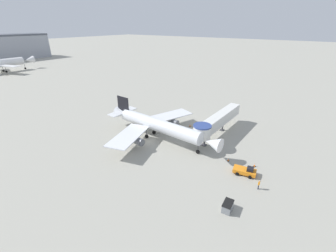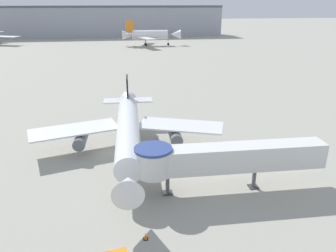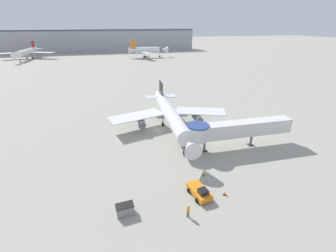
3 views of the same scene
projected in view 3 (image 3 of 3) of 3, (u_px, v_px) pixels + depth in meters
The scene contains 12 objects.
ground_plane at pixel (158, 129), 52.65m from camera, with size 800.00×800.00×0.00m, color #9E9B8E.
main_airplane at pixel (170, 115), 51.29m from camera, with size 28.40×31.33×8.54m.
jet_bridge at pixel (233, 129), 43.21m from camera, with size 21.39×4.09×5.72m.
pushback_tug_orange at pixel (200, 191), 32.00m from camera, with size 2.85×4.46×1.70m.
service_container_gray at pixel (125, 209), 28.92m from camera, with size 2.41×1.57×1.43m.
traffic_cone_near_nose at pixel (204, 174), 36.48m from camera, with size 0.44×0.44×0.72m.
traffic_cone_starboard_wing at pixel (219, 128), 52.24m from camera, with size 0.51×0.51×0.83m.
traffic_cone_apron_front at pixel (225, 193), 32.28m from camera, with size 0.47×0.47×0.77m.
ground_crew_marshaller at pixel (188, 210), 28.33m from camera, with size 0.36×0.24×1.84m.
background_jet_orange_tail at pixel (147, 50), 163.17m from camera, with size 28.85×31.36×12.05m.
background_jet_red_tail at pixel (27, 52), 155.20m from camera, with size 35.98×37.19×11.17m.
terminal_building at pixel (98, 40), 199.21m from camera, with size 170.63×20.23×18.48m.
Camera 3 is at (-9.70, -46.67, 22.50)m, focal length 24.00 mm.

